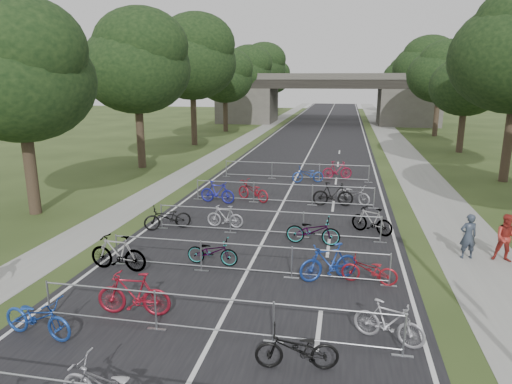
{
  "coord_description": "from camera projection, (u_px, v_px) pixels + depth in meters",
  "views": [
    {
      "loc": [
        3.04,
        -2.72,
        6.33
      ],
      "look_at": [
        -1.0,
        17.89,
        1.1
      ],
      "focal_mm": 32.0,
      "sensor_mm": 36.0,
      "label": 1
    }
  ],
  "objects": [
    {
      "name": "pedestrian_a",
      "position": [
        468.0,
        236.0,
        16.35
      ],
      "size": [
        0.67,
        0.51,
        1.66
      ],
      "primitive_type": "imported",
      "rotation": [
        0.0,
        0.0,
        3.34
      ],
      "color": "#2D3544",
      "rests_on": "ground"
    },
    {
      "name": "tree_left_3",
      "position": [
        226.0,
        77.0,
        54.69
      ],
      "size": [
        6.72,
        6.72,
        10.25
      ],
      "color": "#33261C",
      "rests_on": "ground"
    },
    {
      "name": "bike_22",
      "position": [
        333.0,
        194.0,
        23.17
      ],
      "size": [
        2.09,
        0.73,
        1.23
      ],
      "primitive_type": "imported",
      "rotation": [
        0.0,
        0.0,
        1.65
      ],
      "color": "black",
      "rests_on": "ground"
    },
    {
      "name": "bike_27",
      "position": [
        337.0,
        170.0,
        29.44
      ],
      "size": [
        2.01,
        1.04,
        1.16
      ],
      "primitive_type": "imported",
      "rotation": [
        0.0,
        0.0,
        1.84
      ],
      "color": "maroon",
      "rests_on": "ground"
    },
    {
      "name": "bike_8",
      "position": [
        37.0,
        318.0,
        11.38
      ],
      "size": [
        2.11,
        1.0,
        1.07
      ],
      "primitive_type": "imported",
      "rotation": [
        0.0,
        0.0,
        1.42
      ],
      "color": "#1C429D",
      "rests_on": "ground"
    },
    {
      "name": "bike_18",
      "position": [
        313.0,
        231.0,
        17.79
      ],
      "size": [
        2.16,
        0.87,
        1.11
      ],
      "primitive_type": "imported",
      "rotation": [
        0.0,
        0.0,
        1.51
      ],
      "color": "#A7AAAF",
      "rests_on": "ground"
    },
    {
      "name": "tree_left_6",
      "position": [
        273.0,
        78.0,
        88.97
      ],
      "size": [
        6.72,
        6.72,
        10.25
      ],
      "color": "#33261C",
      "rests_on": "ground"
    },
    {
      "name": "bike_12",
      "position": [
        118.0,
        253.0,
        15.36
      ],
      "size": [
        2.11,
        0.73,
        1.24
      ],
      "primitive_type": "imported",
      "rotation": [
        0.0,
        0.0,
        4.64
      ],
      "color": "#A7AAAF",
      "rests_on": "ground"
    },
    {
      "name": "bike_26",
      "position": [
        308.0,
        174.0,
        28.46
      ],
      "size": [
        2.09,
        1.23,
        1.04
      ],
      "primitive_type": "imported",
      "rotation": [
        0.0,
        0.0,
        5.0
      ],
      "color": "navy",
      "rests_on": "ground"
    },
    {
      "name": "overpass_bridge",
      "position": [
        325.0,
        99.0,
        65.73
      ],
      "size": [
        31.0,
        8.0,
        7.05
      ],
      "color": "#4E4B46",
      "rests_on": "ground"
    },
    {
      "name": "road",
      "position": [
        318.0,
        135.0,
        52.3
      ],
      "size": [
        11.0,
        140.0,
        0.01
      ],
      "primitive_type": "cube",
      "color": "black",
      "rests_on": "ground"
    },
    {
      "name": "barrier_row_2",
      "position": [
        213.0,
        316.0,
        11.41
      ],
      "size": [
        9.7,
        0.08,
        1.1
      ],
      "color": "#A7AAAF",
      "rests_on": "ground"
    },
    {
      "name": "bike_16",
      "position": [
        168.0,
        218.0,
        19.59
      ],
      "size": [
        2.09,
        1.6,
        1.06
      ],
      "primitive_type": "imported",
      "rotation": [
        0.0,
        0.0,
        5.23
      ],
      "color": "black",
      "rests_on": "ground"
    },
    {
      "name": "tree_right_2",
      "position": [
        468.0,
        83.0,
        38.83
      ],
      "size": [
        6.16,
        6.16,
        9.39
      ],
      "color": "#33261C",
      "rests_on": "ground"
    },
    {
      "name": "lane_markings",
      "position": [
        318.0,
        135.0,
        52.3
      ],
      "size": [
        0.12,
        140.0,
        0.0
      ],
      "primitive_type": "cube",
      "color": "silver",
      "rests_on": "ground"
    },
    {
      "name": "tree_right_3",
      "position": [
        441.0,
        73.0,
        50.02
      ],
      "size": [
        7.17,
        7.17,
        10.93
      ],
      "color": "#33261C",
      "rests_on": "ground"
    },
    {
      "name": "sidewalk_left",
      "position": [
        254.0,
        134.0,
        53.7
      ],
      "size": [
        2.0,
        140.0,
        0.01
      ],
      "primitive_type": "cube",
      "color": "gray",
      "rests_on": "ground"
    },
    {
      "name": "bike_19",
      "position": [
        372.0,
        221.0,
        19.03
      ],
      "size": [
        1.88,
        1.4,
        1.13
      ],
      "primitive_type": "imported",
      "rotation": [
        0.0,
        0.0,
        4.18
      ],
      "color": "#A7AAAF",
      "rests_on": "ground"
    },
    {
      "name": "bike_17",
      "position": [
        225.0,
        217.0,
        19.85
      ],
      "size": [
        1.66,
        0.54,
        0.98
      ],
      "primitive_type": "imported",
      "rotation": [
        0.0,
        0.0,
        4.67
      ],
      "color": "#A9AAB1",
      "rests_on": "ground"
    },
    {
      "name": "tree_left_1",
      "position": [
        137.0,
        64.0,
        31.64
      ],
      "size": [
        7.56,
        7.56,
        11.53
      ],
      "color": "#33261C",
      "rests_on": "ground"
    },
    {
      "name": "bike_14",
      "position": [
        329.0,
        262.0,
        14.61
      ],
      "size": [
        2.07,
        1.47,
        1.22
      ],
      "primitive_type": "imported",
      "rotation": [
        0.0,
        0.0,
        5.21
      ],
      "color": "#1B3A96",
      "rests_on": "ground"
    },
    {
      "name": "tree_left_2",
      "position": [
        193.0,
        59.0,
        42.87
      ],
      "size": [
        8.4,
        8.4,
        12.81
      ],
      "color": "#33261C",
      "rests_on": "ground"
    },
    {
      "name": "bike_11",
      "position": [
        389.0,
        323.0,
        11.14
      ],
      "size": [
        1.85,
        1.13,
        1.07
      ],
      "primitive_type": "imported",
      "rotation": [
        0.0,
        0.0,
        1.19
      ],
      "color": "#A7A6AE",
      "rests_on": "ground"
    },
    {
      "name": "tree_left_0",
      "position": [
        20.0,
        75.0,
        20.41
      ],
      "size": [
        6.72,
        6.72,
        10.25
      ],
      "color": "#33261C",
      "rests_on": "ground"
    },
    {
      "name": "tree_right_4",
      "position": [
        425.0,
        67.0,
        61.21
      ],
      "size": [
        8.18,
        8.18,
        12.47
      ],
      "color": "#33261C",
      "rests_on": "ground"
    },
    {
      "name": "tree_left_4",
      "position": [
        247.0,
        72.0,
        65.92
      ],
      "size": [
        7.56,
        7.56,
        11.53
      ],
      "color": "#33261C",
      "rests_on": "ground"
    },
    {
      "name": "bike_9",
      "position": [
        134.0,
        294.0,
        12.42
      ],
      "size": [
        2.12,
        0.73,
        1.25
      ],
      "primitive_type": "imported",
      "rotation": [
        0.0,
        0.0,
        4.78
      ],
      "color": "maroon",
      "rests_on": "ground"
    },
    {
      "name": "barrier_row_6",
      "position": [
        295.0,
        171.0,
        29.32
      ],
      "size": [
        9.7,
        0.08,
        1.1
      ],
      "color": "#A7AAAF",
      "rests_on": "ground"
    },
    {
      "name": "barrier_row_5",
      "position": [
        283.0,
        194.0,
        23.6
      ],
      "size": [
        9.7,
        0.08,
        1.1
      ],
      "color": "#A7AAAF",
      "rests_on": "ground"
    },
    {
      "name": "bike_20",
      "position": [
        217.0,
        192.0,
        23.75
      ],
      "size": [
        1.99,
        0.85,
        1.16
      ],
      "primitive_type": "imported",
      "rotation": [
        0.0,
        0.0,
        1.4
      ],
      "color": "#1B1E99",
      "rests_on": "ground"
    },
    {
      "name": "bike_15",
      "position": [
        369.0,
        270.0,
        14.37
      ],
      "size": [
        1.82,
        0.83,
        0.92
      ],
      "primitive_type": "imported",
      "rotation": [
        0.0,
        0.0,
        4.58
      ],
      "color": "maroon",
      "rests_on": "ground"
    },
    {
      "name": "pedestrian_b",
      "position": [
        507.0,
        238.0,
        16.05
      ],
      "size": [
        0.93,
        0.77,
        1.72
      ],
      "primitive_type": "imported",
      "rotation": [
        0.0,
        0.0,
        -0.15
      ],
      "color": "#A02A22",
      "rests_on": "ground"
    },
    {
      "name": "tree_left_5",
      "position": [
        262.0,
        68.0,
        77.15
      ],
      "size": [
        8.4,
        8.4,
        12.81
      ],
      "color": "#33261C",
      "rests_on": "ground"
    },
    {
      "name": "bike_13",
      "position": [
        212.0,
        252.0,
        15.85
      ],
      "size": [
        1.85,
        0.7,
        0.96
      ],
      "primitive_type": "imported",
      "rotation": [
        0.0,
        0.0,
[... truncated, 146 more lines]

